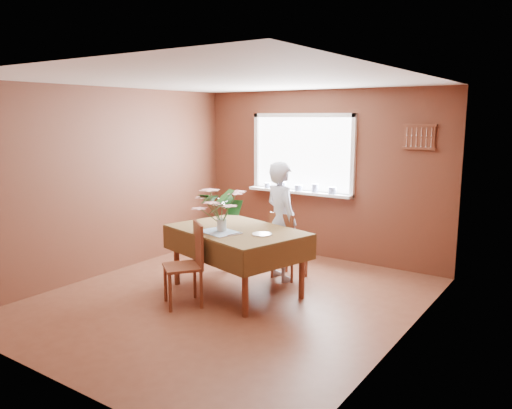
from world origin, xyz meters
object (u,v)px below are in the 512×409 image
Objects in this scene: chair_near at (190,260)px; flower_bouquet at (221,204)px; chair_far at (286,243)px; dining_table at (236,237)px; seated_woman at (281,221)px.

flower_bouquet is (0.10, 0.46, 0.59)m from chair_near.
chair_far is 1.16m from flower_bouquet.
flower_bouquet reaches higher than chair_near.
chair_near is at bearing 78.38° from chair_far.
dining_table is 1.18× the size of seated_woman.
dining_table is 0.74m from seated_woman.
chair_far is 1.45m from chair_near.
seated_woman is (-0.06, -0.03, 0.29)m from chair_far.
chair_far is at bearing 109.47° from chair_near.
seated_woman is (0.37, 1.36, 0.26)m from chair_near.
chair_near is 1.43m from seated_woman.
seated_woman is at bearing 90.00° from dining_table.
dining_table is 2.06× the size of chair_far.
seated_woman is 1.00m from flower_bouquet.
chair_far is at bearing 70.43° from flower_bouquet.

